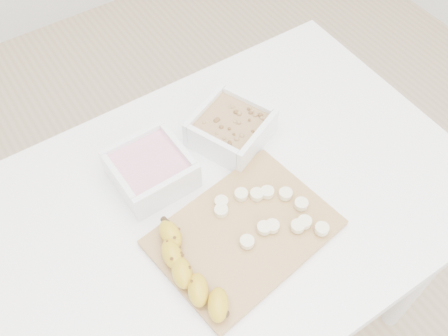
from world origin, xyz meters
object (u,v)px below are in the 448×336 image
cutting_board (244,233)px  banana (191,272)px  bowl_granola (231,128)px  bowl_yogurt (151,169)px  table (231,218)px

cutting_board → banana: (-0.13, -0.02, 0.03)m
bowl_granola → banana: bearing=-135.8°
bowl_yogurt → bowl_granola: bearing=0.2°
bowl_granola → cutting_board: bearing=-117.7°
bowl_yogurt → banana: bearing=-101.3°
bowl_granola → bowl_yogurt: bearing=-179.8°
table → cutting_board: (-0.03, -0.09, 0.10)m
table → banana: (-0.17, -0.11, 0.13)m
table → bowl_granola: (0.08, 0.13, 0.13)m
bowl_granola → cutting_board: 0.25m
cutting_board → banana: bearing=-169.8°
cutting_board → bowl_granola: bearing=62.3°
table → cutting_board: cutting_board is taller
bowl_yogurt → bowl_granola: 0.20m
bowl_granola → banana: (-0.25, -0.24, -0.00)m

